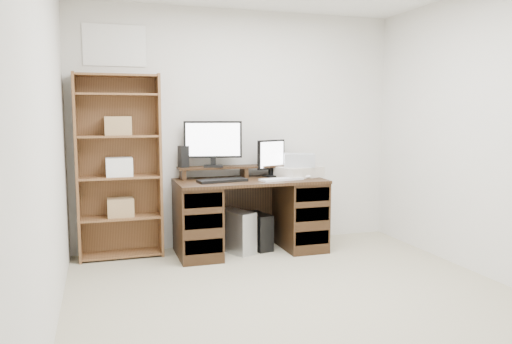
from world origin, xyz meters
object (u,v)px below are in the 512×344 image
monitor_wide (213,141)px  bookshelf (119,165)px  printer (299,172)px  tower_silver (236,231)px  monitor_small (271,157)px  tower_black (258,231)px  desk (250,214)px

monitor_wide → bookshelf: 0.96m
printer → tower_silver: printer is taller
monitor_small → printer: (0.27, -0.12, -0.16)m
bookshelf → tower_black: bearing=-6.0°
monitor_wide → tower_black: bearing=-4.0°
desk → tower_silver: 0.23m
printer → bookshelf: 1.84m
desk → monitor_wide: (-0.34, 0.20, 0.74)m
monitor_wide → tower_silver: monitor_wide is taller
monitor_small → bookshelf: bookshelf is taller
monitor_small → bookshelf: bearing=155.8°
monitor_small → tower_silver: bearing=176.8°
bookshelf → monitor_small: bearing=-1.9°
desk → bookshelf: bookshelf is taller
monitor_small → printer: bearing=-45.6°
tower_silver → tower_black: 0.26m
monitor_wide → tower_silver: (0.19, -0.18, -0.92)m
desk → printer: size_ratio=3.44×
monitor_small → printer: monitor_small is taller
printer → tower_silver: 0.92m
monitor_small → bookshelf: (-1.56, 0.05, -0.04)m
printer → tower_black: bearing=160.2°
desk → printer: (0.56, 0.04, 0.42)m
printer → tower_silver: bearing=165.8°
tower_silver → tower_black: tower_silver is taller
monitor_wide → tower_silver: bearing=-31.7°
desk → monitor_wide: monitor_wide is taller
monitor_small → tower_black: monitor_small is taller
desk → monitor_small: bearing=29.2°
monitor_wide → bookshelf: (-0.94, 0.02, -0.22)m
printer → bookshelf: bookshelf is taller
monitor_small → tower_silver: (-0.43, -0.15, -0.75)m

